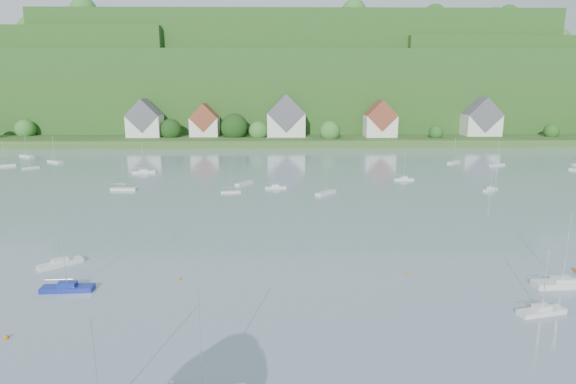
{
  "coord_description": "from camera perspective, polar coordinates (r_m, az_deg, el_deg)",
  "views": [
    {
      "loc": [
        2.49,
        -17.3,
        25.01
      ],
      "look_at": [
        3.98,
        75.0,
        4.0
      ],
      "focal_mm": 29.71,
      "sensor_mm": 36.0,
      "label": 1
    }
  ],
  "objects": [
    {
      "name": "mooring_buoy_0",
      "position": [
        57.55,
        -30.63,
        -14.86
      ],
      "size": [
        0.47,
        0.47,
        0.47
      ],
      "primitive_type": "sphere",
      "color": "#D06300",
      "rests_on": "ground"
    },
    {
      "name": "mooring_buoy_2",
      "position": [
        66.72,
        13.94,
        -9.59
      ],
      "size": [
        0.4,
        0.4,
        0.4
      ],
      "primitive_type": "sphere",
      "color": "#D06300",
      "rests_on": "ground"
    },
    {
      "name": "forested_ridge",
      "position": [
        285.88,
        -1.37,
        12.39
      ],
      "size": [
        620.0,
        181.22,
        69.89
      ],
      "color": "#1D4516",
      "rests_on": "ground"
    },
    {
      "name": "far_shore_strip",
      "position": [
        218.58,
        -1.58,
        6.64
      ],
      "size": [
        600.0,
        60.0,
        3.0
      ],
      "primitive_type": "cube",
      "color": "#2C4B1C",
      "rests_on": "ground"
    },
    {
      "name": "mooring_buoy_3",
      "position": [
        64.9,
        -12.85,
        -10.19
      ],
      "size": [
        0.37,
        0.37,
        0.37
      ],
      "primitive_type": "sphere",
      "color": "#D06300",
      "rests_on": "ground"
    },
    {
      "name": "village_building_2",
      "position": [
        205.84,
        -0.22,
        8.72
      ],
      "size": [
        16.0,
        11.44,
        18.0
      ],
      "color": "silver",
      "rests_on": "far_shore_strip"
    },
    {
      "name": "mooring_buoy_1",
      "position": [
        44.93,
        -13.69,
        -21.41
      ],
      "size": [
        0.39,
        0.39,
        0.39
      ],
      "primitive_type": "sphere",
      "color": "white",
      "rests_on": "ground"
    },
    {
      "name": "village_building_1",
      "position": [
        209.47,
        -9.94,
        8.18
      ],
      "size": [
        12.0,
        9.36,
        14.0
      ],
      "color": "silver",
      "rests_on": "far_shore_strip"
    },
    {
      "name": "near_sailboat_4",
      "position": [
        70.15,
        29.97,
        -9.44
      ],
      "size": [
        7.36,
        2.44,
        9.79
      ],
      "rotation": [
        0.0,
        0.0,
        0.06
      ],
      "color": "silver",
      "rests_on": "ground"
    },
    {
      "name": "village_building_4",
      "position": [
        225.54,
        22.14,
        7.97
      ],
      "size": [
        15.0,
        10.4,
        16.5
      ],
      "color": "silver",
      "rests_on": "far_shore_strip"
    },
    {
      "name": "near_sailboat_1",
      "position": [
        65.88,
        -24.9,
        -10.33
      ],
      "size": [
        6.34,
        2.07,
        8.46
      ],
      "rotation": [
        0.0,
        0.0,
        0.05
      ],
      "color": "navy",
      "rests_on": "ground"
    },
    {
      "name": "village_building_0",
      "position": [
        212.8,
        -16.77,
        8.11
      ],
      "size": [
        14.0,
        10.4,
        16.0
      ],
      "color": "silver",
      "rests_on": "far_shore_strip"
    },
    {
      "name": "near_sailboat_3",
      "position": [
        61.38,
        28.07,
        -12.4
      ],
      "size": [
        5.73,
        2.82,
        7.45
      ],
      "rotation": [
        0.0,
        0.0,
        0.24
      ],
      "color": "silver",
      "rests_on": "ground"
    },
    {
      "name": "village_building_3",
      "position": [
        208.28,
        10.97,
        8.3
      ],
      "size": [
        13.0,
        10.4,
        15.5
      ],
      "color": "silver",
      "rests_on": "far_shore_strip"
    },
    {
      "name": "near_sailboat_6",
      "position": [
        74.92,
        -25.6,
        -7.64
      ],
      "size": [
        5.51,
        5.2,
        7.99
      ],
      "rotation": [
        0.0,
        0.0,
        0.73
      ],
      "color": "silver",
      "rests_on": "ground"
    },
    {
      "name": "far_sailboat_cluster",
      "position": [
        137.58,
        -1.76,
        2.5
      ],
      "size": [
        200.34,
        64.44,
        8.71
      ],
      "color": "silver",
      "rests_on": "ground"
    }
  ]
}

